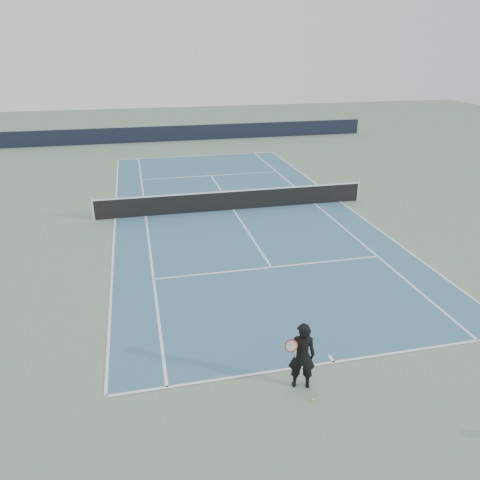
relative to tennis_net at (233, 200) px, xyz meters
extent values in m
plane|color=slate|center=(0.00, 0.00, -0.50)|extent=(80.00, 80.00, 0.00)
cube|color=#396788|center=(0.00, 0.00, -0.50)|extent=(10.97, 23.77, 0.01)
cylinder|color=silver|center=(-6.40, 0.00, 0.03)|extent=(0.10, 0.10, 1.07)
cylinder|color=silver|center=(6.40, 0.00, 0.03)|extent=(0.10, 0.10, 1.07)
cube|color=black|center=(0.00, 0.00, -0.04)|extent=(12.80, 0.03, 0.90)
cube|color=white|center=(0.00, 0.00, 0.43)|extent=(12.80, 0.04, 0.06)
cube|color=black|center=(0.00, 17.88, 0.10)|extent=(30.00, 0.25, 1.20)
imported|color=black|center=(-1.10, -12.50, 0.34)|extent=(0.73, 0.60, 1.69)
torus|color=#97240C|center=(-1.38, -12.55, 0.68)|extent=(0.34, 0.18, 0.36)
cylinder|color=white|center=(-1.38, -12.55, 0.68)|extent=(0.29, 0.14, 0.32)
cylinder|color=white|center=(-1.26, -12.52, 0.42)|extent=(0.08, 0.13, 0.27)
sphere|color=#BBDB2C|center=(-1.00, -13.05, -0.47)|extent=(0.06, 0.06, 0.06)
camera|label=1|loc=(-4.39, -20.64, 6.80)|focal=35.00mm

